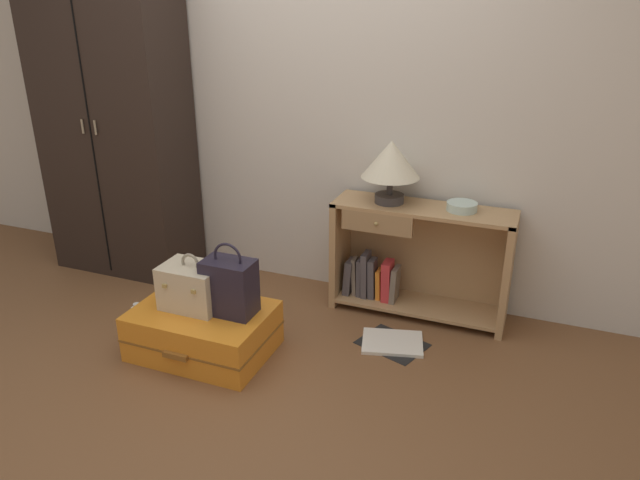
% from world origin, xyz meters
% --- Properties ---
extents(ground_plane, '(9.00, 9.00, 0.00)m').
position_xyz_m(ground_plane, '(0.00, 0.00, 0.00)').
color(ground_plane, brown).
extents(back_wall, '(6.40, 0.10, 2.60)m').
position_xyz_m(back_wall, '(0.00, 1.50, 1.30)').
color(back_wall, beige).
rests_on(back_wall, ground_plane).
extents(wardrobe, '(0.96, 0.47, 2.09)m').
position_xyz_m(wardrobe, '(-1.33, 1.20, 1.04)').
color(wardrobe, black).
rests_on(wardrobe, ground_plane).
extents(bookshelf, '(1.04, 0.32, 0.69)m').
position_xyz_m(bookshelf, '(0.70, 1.29, 0.34)').
color(bookshelf, tan).
rests_on(bookshelf, ground_plane).
extents(table_lamp, '(0.34, 0.34, 0.37)m').
position_xyz_m(table_lamp, '(0.54, 1.27, 0.93)').
color(table_lamp, '#3D3838').
rests_on(table_lamp, bookshelf).
extents(bowl, '(0.17, 0.17, 0.05)m').
position_xyz_m(bowl, '(0.96, 1.29, 0.71)').
color(bowl, silver).
rests_on(bowl, bookshelf).
extents(suitcase_large, '(0.73, 0.53, 0.26)m').
position_xyz_m(suitcase_large, '(-0.23, 0.42, 0.13)').
color(suitcase_large, orange).
rests_on(suitcase_large, ground_plane).
extents(train_case, '(0.31, 0.24, 0.31)m').
position_xyz_m(train_case, '(-0.29, 0.44, 0.38)').
color(train_case, beige).
rests_on(train_case, suitcase_large).
extents(handbag, '(0.27, 0.17, 0.40)m').
position_xyz_m(handbag, '(-0.07, 0.45, 0.41)').
color(handbag, '#231E2D').
rests_on(handbag, suitcase_large).
extents(bottle, '(0.06, 0.06, 0.18)m').
position_xyz_m(bottle, '(-0.69, 0.45, 0.08)').
color(bottle, white).
rests_on(bottle, ground_plane).
extents(open_book_on_floor, '(0.42, 0.37, 0.02)m').
position_xyz_m(open_book_on_floor, '(0.71, 0.86, 0.01)').
color(open_book_on_floor, white).
rests_on(open_book_on_floor, ground_plane).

